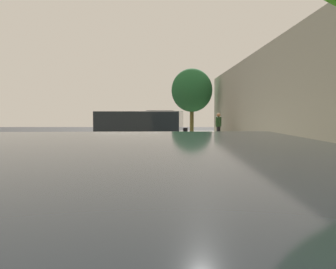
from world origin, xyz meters
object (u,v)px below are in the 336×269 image
Objects in this scene: parked_suv_red_far at (161,125)px; cyclist_with_backpack at (180,136)px; parked_suv_black_second at (145,152)px; street_tree_mid_block at (192,90)px; bicycle_at_curb at (173,153)px; pedestrian_on_phone at (218,125)px; parked_sedan_dark_blue_mid at (161,136)px.

parked_suv_red_far is 11.82m from cyclist_with_backpack.
parked_suv_black_second and parked_suv_red_far have the same top height.
parked_suv_red_far is 0.92× the size of street_tree_mid_block.
pedestrian_on_phone is at bearing 73.23° from bicycle_at_curb.
pedestrian_on_phone reaches higher than parked_sedan_dark_blue_mid.
parked_suv_black_second reaches higher than bicycle_at_curb.
parked_suv_red_far is 2.91× the size of pedestrian_on_phone.
parked_suv_red_far is at bearing 90.82° from parked_sedan_dark_blue_mid.
cyclist_with_backpack is at bearing -63.68° from bicycle_at_curb.
pedestrian_on_phone reaches higher than cyclist_with_backpack.
street_tree_mid_block is 7.95m from pedestrian_on_phone.
parked_suv_black_second is 0.93× the size of street_tree_mid_block.
parked_suv_black_second reaches higher than cyclist_with_backpack.
parked_sedan_dark_blue_mid is 5.20m from cyclist_with_backpack.
parked_suv_black_second is at bearing -97.62° from bicycle_at_curb.
bicycle_at_curb is 10.20m from pedestrian_on_phone.
cyclist_with_backpack is (0.22, -0.45, 0.67)m from bicycle_at_curb.
bicycle_at_curb is at bearing 82.38° from parked_suv_black_second.
parked_suv_black_second reaches higher than pedestrian_on_phone.
street_tree_mid_block is at bearing 79.77° from parked_sedan_dark_blue_mid.
pedestrian_on_phone is (3.47, 5.06, 0.35)m from parked_sedan_dark_blue_mid.
bicycle_at_curb is at bearing 116.32° from cyclist_with_backpack.
parked_suv_red_far reaches higher than parked_sedan_dark_blue_mid.
street_tree_mid_block is (2.45, 22.65, 2.58)m from parked_suv_black_second.
parked_sedan_dark_blue_mid is at bearing -89.18° from parked_suv_red_far.
parked_suv_black_second is 5.54m from bicycle_at_curb.
parked_suv_red_far reaches higher than bicycle_at_curb.
pedestrian_on_phone is at bearing 55.57° from parked_sedan_dark_blue_mid.
parked_suv_black_second is at bearing -103.56° from pedestrian_on_phone.
parked_sedan_dark_blue_mid is 4.73m from bicycle_at_curb.
parked_sedan_dark_blue_mid is 0.92× the size of parked_suv_red_far.
parked_suv_red_far reaches higher than pedestrian_on_phone.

